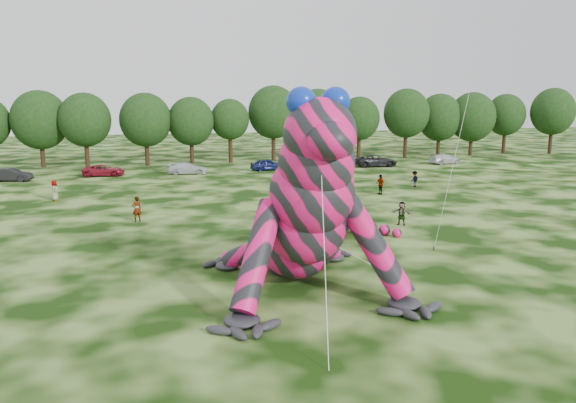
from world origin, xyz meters
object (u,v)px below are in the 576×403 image
(tree_6, at_px, (85,130))
(spectator_3, at_px, (380,184))
(inflatable_gecko, at_px, (289,183))
(tree_12, at_px, (359,128))
(tree_16, at_px, (505,124))
(spectator_2, at_px, (415,179))
(tree_15, at_px, (472,124))
(spectator_5, at_px, (402,213))
(tree_11, at_px, (317,124))
(car_2, at_px, (104,170))
(tree_8, at_px, (191,131))
(spectator_0, at_px, (137,209))
(tree_14, at_px, (439,125))
(car_5, at_px, (334,163))
(car_7, at_px, (445,159))
(tree_9, at_px, (230,131))
(tree_7, at_px, (146,129))
(tree_5, at_px, (41,129))
(tree_13, at_px, (406,123))
(tree_17, at_px, (552,121))
(car_1, at_px, (11,175))
(car_3, at_px, (188,168))
(car_6, at_px, (376,161))
(spectator_4, at_px, (55,190))
(car_4, at_px, (267,165))
(tree_10, at_px, (273,123))

(tree_6, xyz_separation_m, spectator_3, (28.35, -27.92, -3.81))
(inflatable_gecko, bearing_deg, tree_12, 64.02)
(tree_16, height_order, spectator_2, tree_16)
(tree_15, height_order, spectator_2, tree_15)
(spectator_5, relative_size, spectator_2, 1.03)
(tree_11, distance_m, car_2, 30.91)
(tree_6, relative_size, tree_8, 1.06)
(tree_12, relative_size, tree_15, 0.93)
(tree_15, distance_m, spectator_0, 61.03)
(tree_14, height_order, car_5, tree_14)
(tree_16, relative_size, spectator_0, 5.01)
(tree_12, xyz_separation_m, car_7, (8.90, -9.10, -3.81))
(tree_6, distance_m, tree_16, 63.06)
(tree_9, distance_m, spectator_3, 30.39)
(tree_7, distance_m, spectator_0, 34.59)
(tree_8, bearing_deg, tree_5, 175.61)
(tree_13, bearing_deg, tree_16, 6.99)
(tree_15, bearing_deg, tree_17, -4.70)
(car_1, bearing_deg, spectator_5, -121.59)
(spectator_3, bearing_deg, tree_17, 110.05)
(tree_17, relative_size, spectator_3, 5.51)
(tree_13, height_order, car_2, tree_13)
(tree_6, distance_m, car_3, 15.81)
(car_6, distance_m, car_7, 10.18)
(tree_11, distance_m, tree_15, 24.69)
(car_2, bearing_deg, spectator_0, -166.38)
(spectator_4, bearing_deg, spectator_3, -117.70)
(tree_9, xyz_separation_m, car_5, (11.55, -10.08, -3.62))
(inflatable_gecko, relative_size, tree_13, 1.88)
(inflatable_gecko, xyz_separation_m, spectator_5, (10.53, 8.73, -3.91))
(inflatable_gecko, distance_m, tree_15, 65.09)
(car_1, bearing_deg, tree_16, -67.81)
(tree_17, distance_m, spectator_3, 49.90)
(car_2, bearing_deg, inflatable_gecko, -158.82)
(car_2, bearing_deg, car_1, 105.61)
(tree_16, bearing_deg, car_6, -157.40)
(spectator_4, bearing_deg, tree_7, -38.27)
(tree_17, distance_m, car_7, 24.80)
(tree_15, bearing_deg, tree_7, -178.86)
(car_6, distance_m, spectator_4, 39.98)
(car_4, height_order, car_7, car_4)
(spectator_4, relative_size, spectator_0, 0.95)
(car_7, bearing_deg, tree_12, 33.97)
(tree_17, bearing_deg, car_2, -172.54)
(tree_10, height_order, car_4, tree_10)
(tree_6, xyz_separation_m, tree_12, (37.57, 1.05, -0.26))
(tree_12, height_order, tree_16, tree_16)
(car_1, height_order, spectator_3, spectator_3)
(tree_7, relative_size, spectator_3, 5.07)
(tree_5, bearing_deg, tree_10, 0.27)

